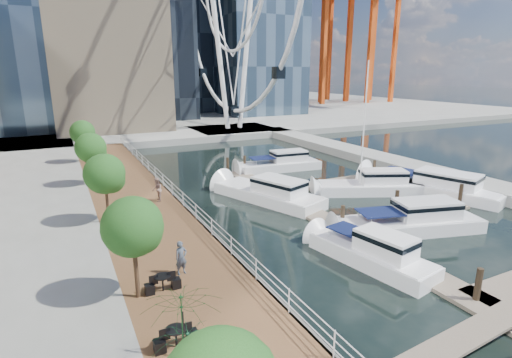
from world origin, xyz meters
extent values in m
plane|color=black|center=(0.00, 0.00, 0.00)|extent=(520.00, 520.00, 0.00)
cube|color=brown|center=(-9.00, 15.00, 0.50)|extent=(6.00, 60.00, 1.00)
cube|color=#595954|center=(-6.00, 15.00, 0.50)|extent=(0.25, 60.00, 1.00)
cube|color=gray|center=(0.00, 102.00, 0.50)|extent=(200.00, 114.00, 1.00)
cube|color=gray|center=(20.00, 20.00, 0.50)|extent=(4.00, 60.00, 1.00)
cube|color=gray|center=(14.00, 52.00, 0.50)|extent=(14.00, 12.00, 1.00)
cube|color=#6D6051|center=(3.00, 10.00, 0.10)|extent=(2.00, 32.00, 0.20)
cube|color=#6D6051|center=(9.00, 8.00, 0.10)|extent=(12.00, 2.00, 0.20)
cube|color=#6D6051|center=(9.00, 18.00, 0.10)|extent=(12.00, 2.00, 0.20)
cylinder|color=white|center=(11.50, 52.00, 14.00)|extent=(0.80, 0.80, 26.00)
cylinder|color=white|center=(16.50, 52.00, 14.00)|extent=(0.80, 0.80, 26.00)
cylinder|color=#3F2B1C|center=(-11.40, 4.00, 2.20)|extent=(0.20, 0.20, 2.40)
sphere|color=#265B1E|center=(-11.40, 4.00, 4.30)|extent=(2.60, 2.60, 2.60)
cylinder|color=#3F2B1C|center=(-11.40, 14.00, 2.20)|extent=(0.20, 0.20, 2.40)
sphere|color=#265B1E|center=(-11.40, 14.00, 4.30)|extent=(2.60, 2.60, 2.60)
cylinder|color=#3F2B1C|center=(-11.40, 24.00, 2.20)|extent=(0.20, 0.20, 2.40)
sphere|color=#265B1E|center=(-11.40, 24.00, 4.30)|extent=(2.60, 2.60, 2.60)
cylinder|color=#3F2B1C|center=(-11.40, 34.00, 2.20)|extent=(0.20, 0.20, 2.40)
sphere|color=#265B1E|center=(-11.40, 34.00, 4.30)|extent=(2.60, 2.60, 2.60)
imported|color=#485160|center=(-9.09, 5.16, 1.85)|extent=(0.69, 0.53, 1.69)
imported|color=gray|center=(-7.50, 17.03, 1.91)|extent=(0.86, 1.01, 1.82)
imported|color=#31363E|center=(-9.77, 30.42, 1.80)|extent=(1.01, 0.60, 1.60)
imported|color=#0E3515|center=(-10.69, -0.68, 2.24)|extent=(3.41, 3.44, 2.48)
camera|label=1|loc=(-13.73, -12.28, 10.58)|focal=28.00mm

